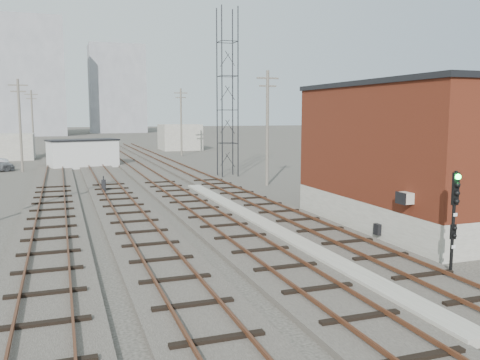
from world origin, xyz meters
name	(u,v)px	position (x,y,z in m)	size (l,w,h in m)	color
ground	(131,156)	(0.00, 60.00, 0.00)	(320.00, 320.00, 0.00)	#282621
track_right	(186,171)	(2.50, 39.00, 0.11)	(3.20, 90.00, 0.39)	#332D28
track_mid_right	(144,173)	(-1.50, 39.00, 0.11)	(3.20, 90.00, 0.39)	#332D28
track_mid_left	(101,175)	(-5.50, 39.00, 0.11)	(3.20, 90.00, 0.39)	#332D28
track_left	(55,176)	(-9.50, 39.00, 0.11)	(3.20, 90.00, 0.39)	#332D28
platform_curb	(263,225)	(0.50, 14.00, 0.13)	(0.90, 28.00, 0.26)	gray
brick_building	(409,155)	(7.50, 12.00, 3.63)	(6.54, 12.20, 7.22)	gray
lattice_tower	(227,93)	(5.50, 35.00, 7.50)	(1.60, 1.60, 15.00)	black
utility_pole_left_b	(20,123)	(-12.50, 45.00, 4.80)	(1.80, 0.24, 9.00)	#595147
utility_pole_left_c	(32,120)	(-12.50, 70.00, 4.80)	(1.80, 0.24, 9.00)	#595147
utility_pole_right_a	(267,125)	(6.50, 28.00, 4.80)	(1.80, 0.24, 9.00)	#595147
utility_pole_right_b	(181,120)	(6.50, 58.00, 4.80)	(1.80, 0.24, 9.00)	#595147
apartment_left	(20,77)	(-18.00, 135.00, 15.00)	(22.00, 14.00, 30.00)	gray
apartment_right	(117,89)	(8.00, 150.00, 13.00)	(16.00, 12.00, 26.00)	gray
shed_right	(180,137)	(9.00, 70.00, 2.00)	(6.00, 6.00, 4.00)	gray
signal_mast	(454,217)	(3.70, 4.61, 2.15)	(0.40, 0.40, 3.74)	gray
switch_stand	(104,186)	(-6.12, 27.76, 0.57)	(0.33, 0.33, 1.21)	black
site_trailer	(83,153)	(-6.66, 46.96, 1.51)	(7.64, 4.69, 2.99)	silver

